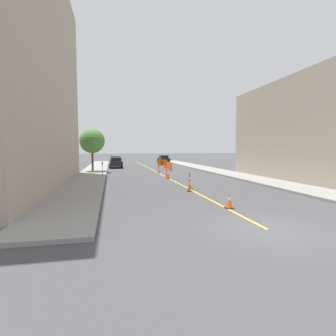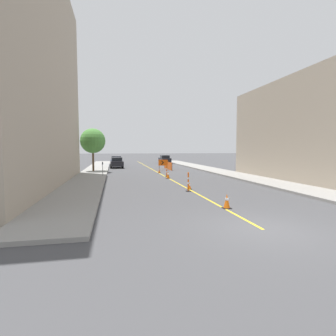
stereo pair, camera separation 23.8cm
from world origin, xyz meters
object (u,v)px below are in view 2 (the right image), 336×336
at_px(traffic_cone_nearest, 227,201).
at_px(arrow_barricade_primary, 163,163).
at_px(delineator_post_rear, 167,172).
at_px(traffic_cone_second, 189,186).
at_px(traffic_cone_third, 168,175).
at_px(parked_car_curb_near, 117,163).
at_px(street_tree_left_near, 93,141).
at_px(delineator_post_front, 188,183).
at_px(parking_meter_near_curb, 103,166).
at_px(traffic_cone_fourth, 159,171).
at_px(parked_car_curb_far, 165,159).
at_px(parked_car_curb_mid, 117,161).

relative_size(traffic_cone_nearest, arrow_barricade_primary, 0.50).
xyz_separation_m(traffic_cone_nearest, delineator_post_rear, (-0.06, 14.49, 0.17)).
height_order(traffic_cone_second, arrow_barricade_primary, arrow_barricade_primary).
height_order(traffic_cone_nearest, traffic_cone_third, traffic_cone_nearest).
height_order(traffic_cone_second, traffic_cone_third, traffic_cone_third).
relative_size(parked_car_curb_near, street_tree_left_near, 0.85).
xyz_separation_m(delineator_post_front, street_tree_left_near, (-7.38, 16.02, 3.25)).
bearing_deg(parking_meter_near_curb, traffic_cone_fourth, 26.65).
bearing_deg(parked_car_curb_far, traffic_cone_second, -98.77).
bearing_deg(delineator_post_front, street_tree_left_near, 114.72).
bearing_deg(traffic_cone_second, traffic_cone_nearest, -89.19).
relative_size(traffic_cone_fourth, arrow_barricade_primary, 0.38).
distance_m(traffic_cone_fourth, parked_car_curb_mid, 16.68).
xyz_separation_m(traffic_cone_nearest, parked_car_curb_mid, (-4.90, 34.81, 0.45)).
height_order(delineator_post_rear, arrow_barricade_primary, arrow_barricade_primary).
bearing_deg(parked_car_curb_mid, traffic_cone_second, -77.43).
bearing_deg(parked_car_curb_near, traffic_cone_second, -80.09).
distance_m(traffic_cone_third, parked_car_curb_far, 26.84).
xyz_separation_m(traffic_cone_third, parked_car_curb_mid, (-4.68, 21.79, 0.46)).
distance_m(traffic_cone_second, parked_car_curb_near, 22.90).
relative_size(traffic_cone_nearest, street_tree_left_near, 0.14).
bearing_deg(traffic_cone_third, parking_meter_near_curb, 157.28).
bearing_deg(delineator_post_rear, parked_car_curb_far, 79.49).
bearing_deg(traffic_cone_fourth, traffic_cone_third, -91.43).
height_order(traffic_cone_third, parked_car_curb_mid, parked_car_curb_mid).
relative_size(traffic_cone_second, parked_car_curb_mid, 0.11).
relative_size(traffic_cone_nearest, traffic_cone_fourth, 1.33).
xyz_separation_m(traffic_cone_fourth, parked_car_curb_near, (-4.87, 9.67, 0.53)).
xyz_separation_m(parked_car_curb_mid, parked_car_curb_far, (9.46, 4.62, 0.00)).
relative_size(traffic_cone_fourth, delineator_post_rear, 0.44).
bearing_deg(parking_meter_near_curb, arrow_barricade_primary, 41.62).
distance_m(parked_car_curb_far, street_tree_left_near, 22.18).
bearing_deg(traffic_cone_second, parked_car_curb_near, 102.24).
xyz_separation_m(delineator_post_rear, street_tree_left_near, (-7.74, 6.78, 3.30)).
relative_size(parked_car_curb_near, parking_meter_near_curb, 3.14).
xyz_separation_m(traffic_cone_third, parked_car_curb_far, (4.78, 26.40, 0.46)).
height_order(traffic_cone_nearest, traffic_cone_second, traffic_cone_nearest).
xyz_separation_m(delineator_post_rear, parked_car_curb_near, (-4.88, 14.03, 0.27)).
xyz_separation_m(traffic_cone_second, delineator_post_rear, (0.02, 8.34, 0.29)).
relative_size(delineator_post_rear, street_tree_left_near, 0.24).
relative_size(traffic_cone_nearest, delineator_post_front, 0.55).
relative_size(traffic_cone_fourth, parked_car_curb_mid, 0.12).
bearing_deg(traffic_cone_third, traffic_cone_second, -88.90).
bearing_deg(delineator_post_rear, street_tree_left_near, 138.80).
distance_m(parked_car_curb_near, parked_car_curb_far, 14.47).
relative_size(traffic_cone_fourth, parked_car_curb_near, 0.12).
xyz_separation_m(arrow_barricade_primary, parked_car_curb_mid, (-5.93, 12.51, -0.20)).
xyz_separation_m(traffic_cone_second, traffic_cone_third, (-0.13, 6.88, 0.10)).
xyz_separation_m(traffic_cone_second, street_tree_left_near, (-7.72, 15.12, 3.58)).
distance_m(traffic_cone_second, parked_car_curb_far, 33.61).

